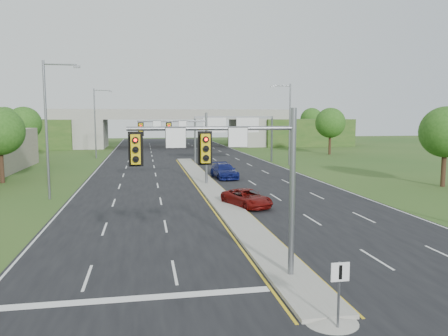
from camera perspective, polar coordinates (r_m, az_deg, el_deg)
ground at (r=18.86m, az=8.69°, el=-14.00°), size 240.00×240.00×0.00m
road at (r=52.40m, az=-3.83°, el=-0.53°), size 24.00×160.00×0.02m
median at (r=40.61m, az=-1.91°, el=-2.52°), size 2.00×54.00×0.16m
median_nose at (r=15.40m, az=13.80°, el=-18.66°), size 2.00×2.00×0.16m
lane_markings at (r=46.34m, az=-3.72°, el=-1.47°), size 23.72×160.00×0.01m
signal_mast_near at (r=17.06m, az=1.85°, el=0.25°), size 6.62×0.60×7.00m
signal_mast_far at (r=41.77m, az=-5.40°, el=4.09°), size 6.62×0.60×7.00m
keep_right_sign at (r=14.40m, az=14.84°, el=-14.40°), size 0.60×0.13×2.20m
sign_gantry at (r=62.84m, az=1.19°, el=5.48°), size 11.58×0.44×6.67m
overpass at (r=96.87m, az=-6.88°, el=4.90°), size 80.00×14.00×8.10m
lightpole_l_mid at (r=37.40m, az=-21.92°, el=5.44°), size 2.85×0.25×11.00m
lightpole_l_far at (r=72.03m, az=-16.35°, el=6.07°), size 2.85×0.25×11.00m
lightpole_r_far at (r=59.79m, az=8.40°, el=6.17°), size 2.85×0.25×11.00m
tree_l_mid at (r=73.92m, az=-24.64°, el=5.27°), size 5.20×5.20×8.12m
tree_r_near at (r=46.04m, az=26.97°, el=4.20°), size 4.80×4.80×7.60m
tree_r_mid at (r=78.41m, az=13.72°, el=5.75°), size 5.20×5.20×8.12m
tree_back_a at (r=115.23m, az=-26.66°, el=5.66°), size 6.00×6.00×8.85m
tree_back_b at (r=112.13m, az=-19.74°, el=5.80°), size 5.60×5.60×8.32m
tree_back_c at (r=114.60m, az=4.81°, el=6.18°), size 5.60×5.60×8.32m
tree_back_d at (r=119.02m, az=11.37°, el=6.25°), size 6.00×6.00×8.85m
car_far_a at (r=32.33m, az=3.00°, el=-3.93°), size 3.60×5.06×1.28m
car_far_b at (r=47.03m, az=0.03°, el=-0.38°), size 2.60×5.56×1.57m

